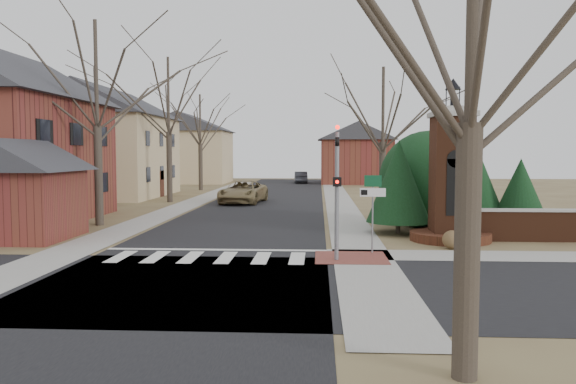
# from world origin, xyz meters

# --- Properties ---
(ground) EXTENTS (120.00, 120.00, 0.00)m
(ground) POSITION_xyz_m (0.00, 0.00, 0.00)
(ground) COLOR brown
(ground) RESTS_ON ground
(main_street) EXTENTS (8.00, 70.00, 0.01)m
(main_street) POSITION_xyz_m (0.00, 22.00, 0.01)
(main_street) COLOR black
(main_street) RESTS_ON ground
(cross_street) EXTENTS (120.00, 8.00, 0.01)m
(cross_street) POSITION_xyz_m (0.00, -3.00, 0.01)
(cross_street) COLOR black
(cross_street) RESTS_ON ground
(crosswalk_zone) EXTENTS (8.00, 2.20, 0.02)m
(crosswalk_zone) POSITION_xyz_m (0.00, 0.80, 0.01)
(crosswalk_zone) COLOR silver
(crosswalk_zone) RESTS_ON ground
(stop_bar) EXTENTS (8.00, 0.35, 0.02)m
(stop_bar) POSITION_xyz_m (0.00, 2.30, 0.01)
(stop_bar) COLOR silver
(stop_bar) RESTS_ON ground
(sidewalk_right_main) EXTENTS (2.00, 60.00, 0.02)m
(sidewalk_right_main) POSITION_xyz_m (5.20, 22.00, 0.01)
(sidewalk_right_main) COLOR gray
(sidewalk_right_main) RESTS_ON ground
(sidewalk_left) EXTENTS (2.00, 60.00, 0.02)m
(sidewalk_left) POSITION_xyz_m (-5.20, 22.00, 0.01)
(sidewalk_left) COLOR gray
(sidewalk_left) RESTS_ON ground
(curb_apron) EXTENTS (2.40, 2.40, 0.02)m
(curb_apron) POSITION_xyz_m (4.80, 1.00, 0.01)
(curb_apron) COLOR brown
(curb_apron) RESTS_ON ground
(traffic_signal_pole) EXTENTS (0.28, 0.41, 4.50)m
(traffic_signal_pole) POSITION_xyz_m (4.30, 0.57, 2.59)
(traffic_signal_pole) COLOR slate
(traffic_signal_pole) RESTS_ON ground
(sign_post) EXTENTS (0.90, 0.07, 2.75)m
(sign_post) POSITION_xyz_m (5.59, 1.99, 1.95)
(sign_post) COLOR slate
(sign_post) RESTS_ON ground
(brick_gate_monument) EXTENTS (3.20, 3.20, 6.47)m
(brick_gate_monument) POSITION_xyz_m (9.00, 4.99, 2.17)
(brick_gate_monument) COLOR #4C2616
(brick_gate_monument) RESTS_ON ground
(brick_garden_wall) EXTENTS (7.50, 0.50, 1.30)m
(brick_garden_wall) POSITION_xyz_m (13.50, 5.00, 0.66)
(brick_garden_wall) COLOR #4C2616
(brick_garden_wall) RESTS_ON ground
(house_stucco_left) EXTENTS (9.80, 12.80, 9.28)m
(house_stucco_left) POSITION_xyz_m (-13.50, 27.00, 4.59)
(house_stucco_left) COLOR tan
(house_stucco_left) RESTS_ON ground
(garage_left) EXTENTS (4.80, 4.80, 4.29)m
(garage_left) POSITION_xyz_m (-8.52, 4.49, 2.24)
(garage_left) COLOR maroon
(garage_left) RESTS_ON ground
(house_distant_left) EXTENTS (10.80, 8.80, 8.53)m
(house_distant_left) POSITION_xyz_m (-12.01, 48.00, 4.25)
(house_distant_left) COLOR tan
(house_distant_left) RESTS_ON ground
(house_distant_right) EXTENTS (8.80, 8.80, 7.30)m
(house_distant_right) POSITION_xyz_m (7.99, 47.99, 3.65)
(house_distant_right) COLOR maroon
(house_distant_right) RESTS_ON ground
(evergreen_near) EXTENTS (2.80, 2.80, 4.10)m
(evergreen_near) POSITION_xyz_m (7.20, 7.00, 2.30)
(evergreen_near) COLOR #473D33
(evergreen_near) RESTS_ON ground
(evergreen_mid) EXTENTS (3.40, 3.40, 4.70)m
(evergreen_mid) POSITION_xyz_m (10.50, 8.20, 2.60)
(evergreen_mid) COLOR #473D33
(evergreen_mid) RESTS_ON ground
(evergreen_far) EXTENTS (2.40, 2.40, 3.30)m
(evergreen_far) POSITION_xyz_m (12.50, 7.20, 1.90)
(evergreen_far) COLOR #473D33
(evergreen_far) RESTS_ON ground
(evergreen_mass) EXTENTS (4.80, 4.80, 4.80)m
(evergreen_mass) POSITION_xyz_m (9.00, 9.50, 2.40)
(evergreen_mass) COLOR black
(evergreen_mass) RESTS_ON ground
(bare_tree_0) EXTENTS (8.05, 8.05, 11.15)m
(bare_tree_0) POSITION_xyz_m (-7.00, 9.00, 7.70)
(bare_tree_0) COLOR #473D33
(bare_tree_0) RESTS_ON ground
(bare_tree_1) EXTENTS (8.40, 8.40, 11.64)m
(bare_tree_1) POSITION_xyz_m (-7.00, 22.00, 8.03)
(bare_tree_1) COLOR #473D33
(bare_tree_1) RESTS_ON ground
(bare_tree_2) EXTENTS (7.35, 7.35, 10.19)m
(bare_tree_2) POSITION_xyz_m (-7.50, 35.00, 7.03)
(bare_tree_2) COLOR #473D33
(bare_tree_2) RESTS_ON ground
(bare_tree_3) EXTENTS (7.00, 7.00, 9.70)m
(bare_tree_3) POSITION_xyz_m (7.50, 16.00, 6.69)
(bare_tree_3) COLOR #473D33
(bare_tree_3) RESTS_ON ground
(pickup_truck) EXTENTS (3.21, 5.91, 1.57)m
(pickup_truck) POSITION_xyz_m (-1.60, 21.36, 0.79)
(pickup_truck) COLOR olive
(pickup_truck) RESTS_ON ground
(distant_car) EXTENTS (1.73, 4.20, 1.35)m
(distant_car) POSITION_xyz_m (1.60, 47.90, 0.68)
(distant_car) COLOR #393B42
(distant_car) RESTS_ON ground
(dry_shrub_left) EXTENTS (0.69, 0.69, 0.69)m
(dry_shrub_left) POSITION_xyz_m (8.60, 3.00, 0.35)
(dry_shrub_left) COLOR brown
(dry_shrub_left) RESTS_ON ground
(dry_shrub_right) EXTENTS (0.95, 0.95, 0.95)m
(dry_shrub_right) POSITION_xyz_m (9.30, 4.60, 0.47)
(dry_shrub_right) COLOR brown
(dry_shrub_right) RESTS_ON ground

